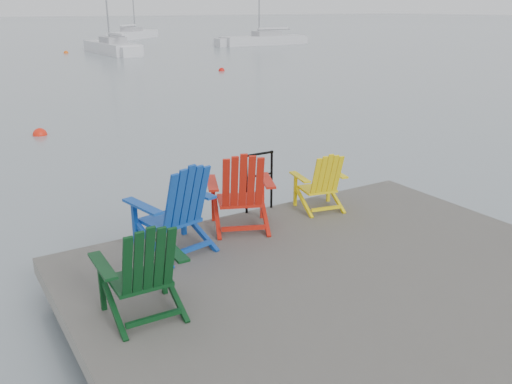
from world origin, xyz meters
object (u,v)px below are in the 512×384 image
chair_green (143,269)px  chair_red (241,190)px  sailboat_near (112,48)px  buoy_d (66,53)px  sailboat_mid (134,35)px  chair_yellow (321,181)px  buoy_a (40,135)px  buoy_c (222,71)px  chair_blue (176,207)px  sailboat_far (263,41)px  handrail (259,176)px

chair_green → chair_red: (1.93, 1.45, 0.04)m
sailboat_near → buoy_d: bearing=147.1°
chair_red → sailboat_mid: (17.54, 54.08, -0.71)m
chair_yellow → sailboat_near: sailboat_near is taller
buoy_a → buoy_c: (11.85, 11.38, 0.00)m
chair_blue → sailboat_far: 46.00m
chair_red → buoy_c: bearing=85.5°
sailboat_near → chair_yellow: bearing=-104.1°
handrail → buoy_c: size_ratio=2.58×
sailboat_near → buoy_a: sailboat_near is taller
handrail → sailboat_near: bearing=76.0°
chair_red → chair_blue: bearing=-145.7°
sailboat_far → buoy_d: 17.95m
handrail → sailboat_mid: sailboat_mid is taller
sailboat_far → buoy_c: 21.57m
chair_red → sailboat_mid: bearing=95.0°
buoy_a → chair_red: bearing=-85.1°
chair_red → buoy_c: (11.00, 21.21, -1.07)m
handrail → chair_blue: 1.77m
chair_green → chair_blue: 1.53m
sailboat_near → sailboat_far: sailboat_far is taller
chair_green → chair_yellow: 3.64m
sailboat_mid → buoy_a: size_ratio=29.57×
chair_yellow → buoy_c: bearing=77.2°
sailboat_mid → buoy_d: size_ratio=31.51×
sailboat_near → handrail: bearing=-105.5°
chair_blue → chair_yellow: size_ratio=1.28×
chair_yellow → sailboat_mid: sailboat_mid is taller
sailboat_far → buoy_a: sailboat_far is taller
chair_green → chair_yellow: chair_green is taller
sailboat_mid → sailboat_far: size_ratio=1.03×
sailboat_mid → chair_yellow: bearing=-62.1°
chair_green → chair_blue: (0.89, 1.24, 0.06)m
chair_blue → sailboat_mid: (18.58, 54.29, -0.73)m
buoy_d → sailboat_mid: bearing=55.4°
buoy_c → sailboat_far: bearing=51.6°
chair_blue → chair_yellow: bearing=-6.3°
chair_red → chair_yellow: size_ratio=1.24×
chair_yellow → buoy_a: bearing=114.5°
handrail → sailboat_near: (8.91, 35.69, -0.69)m
chair_red → sailboat_near: size_ratio=0.10×
chair_blue → buoy_a: (0.19, 10.04, -1.09)m
handrail → chair_yellow: 0.93m
handrail → buoy_d: (5.87, 37.55, -1.04)m
chair_red → buoy_d: size_ratio=3.04×
chair_red → sailboat_near: (9.50, 36.18, -0.71)m
chair_green → buoy_c: (12.93, 22.65, -1.03)m
handrail → chair_red: chair_red is taller
buoy_c → buoy_d: (-4.54, 16.83, 0.00)m
buoy_d → chair_red: bearing=-99.6°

